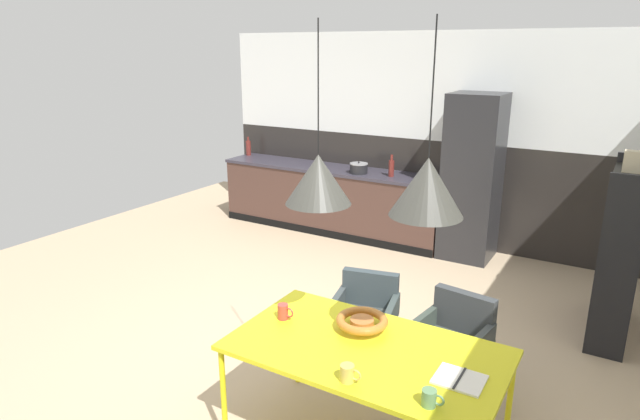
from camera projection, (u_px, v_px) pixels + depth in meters
ground_plane at (284, 354)px, 4.54m from camera, size 8.91×8.91×0.00m
back_wall_splashback_dark at (428, 190)px, 7.12m from camera, size 6.00×0.12×1.33m
back_wall_panel_upper at (434, 86)px, 6.73m from camera, size 6.00×0.12×1.33m
kitchen_counter at (331, 199)px, 7.50m from camera, size 3.22×0.63×0.89m
refrigerator_column at (472, 178)px, 6.40m from camera, size 0.60×0.60×1.97m
dining_table at (366, 354)px, 3.25m from camera, size 1.63×0.92×0.74m
armchair_near_window at (366, 306)px, 4.32m from camera, size 0.57×0.56×0.73m
armchair_facing_counter at (455, 331)px, 3.89m from camera, size 0.54×0.53×0.77m
fruit_bowl at (362, 321)px, 3.42m from camera, size 0.33×0.33×0.09m
open_book at (459, 379)px, 2.91m from camera, size 0.26×0.22×0.02m
mug_short_terracotta at (348, 373)px, 2.89m from camera, size 0.12×0.08×0.10m
mug_glass_clear at (284, 312)px, 3.56m from camera, size 0.12×0.07×0.10m
mug_white_ceramic at (430, 398)px, 2.70m from camera, size 0.12×0.08×0.09m
cooking_pot at (359, 168)px, 7.02m from camera, size 0.24×0.24×0.16m
bottle_oil_tall at (391, 168)px, 6.84m from camera, size 0.07×0.07×0.28m
bottle_vinegar_dark at (248, 148)px, 8.19m from camera, size 0.07×0.07×0.28m
open_shelf_unit at (621, 246)px, 4.66m from camera, size 0.30×1.00×1.64m
pendant_lamp_over_table_near at (318, 179)px, 3.10m from camera, size 0.38×0.38×1.02m
pendant_lamp_over_table_far at (427, 187)px, 2.76m from camera, size 0.38×0.38×0.99m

